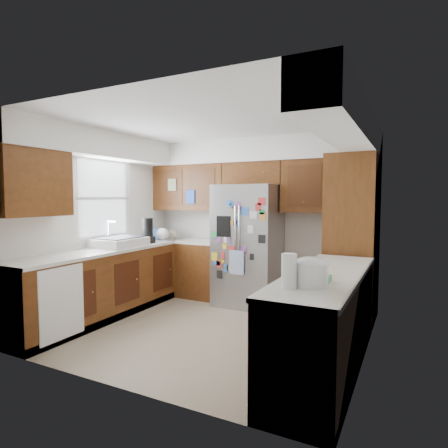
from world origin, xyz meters
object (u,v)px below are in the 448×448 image
at_px(pantry, 352,239).
at_px(rice_cooker, 311,271).
at_px(fridge, 248,245).
at_px(paper_towel, 289,271).

distance_m(pantry, rice_cooker, 2.20).
relative_size(fridge, rice_cooker, 6.52).
distance_m(fridge, rice_cooker, 2.71).
distance_m(fridge, paper_towel, 2.75).
distance_m(pantry, fridge, 1.51).
height_order(pantry, fridge, pantry).
bearing_deg(pantry, paper_towel, -93.40).
bearing_deg(paper_towel, rice_cooker, 42.90).
bearing_deg(paper_towel, fridge, 119.73).
bearing_deg(pantry, fridge, 177.95).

